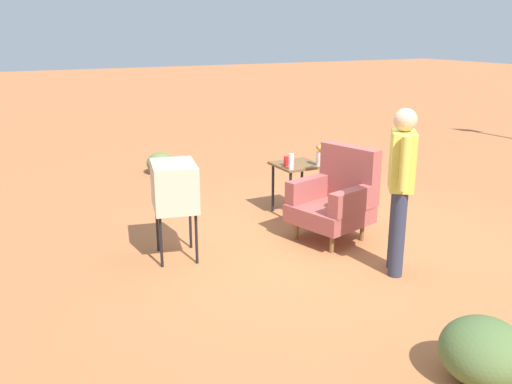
{
  "coord_description": "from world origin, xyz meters",
  "views": [
    {
      "loc": [
        4.81,
        -3.46,
        2.34
      ],
      "look_at": [
        -0.27,
        -0.84,
        0.65
      ],
      "focal_mm": 38.83,
      "sensor_mm": 36.0,
      "label": 1
    }
  ],
  "objects_px": {
    "tv_on_stand": "(175,187)",
    "soda_can_red": "(287,161)",
    "side_table": "(297,171)",
    "bottle_short_clear": "(291,162)",
    "armchair": "(336,197)",
    "flower_vase": "(320,154)",
    "person_standing": "(401,181)"
  },
  "relations": [
    {
      "from": "armchair",
      "to": "flower_vase",
      "type": "xyz_separation_m",
      "value": [
        -0.75,
        0.26,
        0.32
      ]
    },
    {
      "from": "armchair",
      "to": "flower_vase",
      "type": "relative_size",
      "value": 4.0
    },
    {
      "from": "soda_can_red",
      "to": "bottle_short_clear",
      "type": "relative_size",
      "value": 0.61
    },
    {
      "from": "tv_on_stand",
      "to": "armchair",
      "type": "bearing_deg",
      "value": 80.48
    },
    {
      "from": "person_standing",
      "to": "soda_can_red",
      "type": "bearing_deg",
      "value": -176.79
    },
    {
      "from": "armchair",
      "to": "soda_can_red",
      "type": "height_order",
      "value": "armchair"
    },
    {
      "from": "side_table",
      "to": "flower_vase",
      "type": "relative_size",
      "value": 2.55
    },
    {
      "from": "side_table",
      "to": "soda_can_red",
      "type": "relative_size",
      "value": 5.53
    },
    {
      "from": "person_standing",
      "to": "soda_can_red",
      "type": "distance_m",
      "value": 1.98
    },
    {
      "from": "side_table",
      "to": "tv_on_stand",
      "type": "relative_size",
      "value": 0.66
    },
    {
      "from": "armchair",
      "to": "soda_can_red",
      "type": "bearing_deg",
      "value": -172.81
    },
    {
      "from": "side_table",
      "to": "bottle_short_clear",
      "type": "bearing_deg",
      "value": -44.17
    },
    {
      "from": "soda_can_red",
      "to": "flower_vase",
      "type": "height_order",
      "value": "flower_vase"
    },
    {
      "from": "armchair",
      "to": "person_standing",
      "type": "relative_size",
      "value": 0.65
    },
    {
      "from": "tv_on_stand",
      "to": "bottle_short_clear",
      "type": "relative_size",
      "value": 5.15
    },
    {
      "from": "armchair",
      "to": "side_table",
      "type": "xyz_separation_m",
      "value": [
        -0.97,
        0.06,
        0.07
      ]
    },
    {
      "from": "armchair",
      "to": "person_standing",
      "type": "distance_m",
      "value": 1.13
    },
    {
      "from": "armchair",
      "to": "tv_on_stand",
      "type": "bearing_deg",
      "value": -99.52
    },
    {
      "from": "tv_on_stand",
      "to": "side_table",
      "type": "bearing_deg",
      "value": 109.38
    },
    {
      "from": "person_standing",
      "to": "bottle_short_clear",
      "type": "bearing_deg",
      "value": -174.91
    },
    {
      "from": "side_table",
      "to": "bottle_short_clear",
      "type": "xyz_separation_m",
      "value": [
        0.23,
        -0.22,
        0.2
      ]
    },
    {
      "from": "bottle_short_clear",
      "to": "person_standing",
      "type": "bearing_deg",
      "value": 5.09
    },
    {
      "from": "armchair",
      "to": "tv_on_stand",
      "type": "distance_m",
      "value": 1.87
    },
    {
      "from": "soda_can_red",
      "to": "bottle_short_clear",
      "type": "bearing_deg",
      "value": -13.86
    },
    {
      "from": "tv_on_stand",
      "to": "flower_vase",
      "type": "bearing_deg",
      "value": 101.99
    },
    {
      "from": "person_standing",
      "to": "tv_on_stand",
      "type": "bearing_deg",
      "value": -126.6
    },
    {
      "from": "armchair",
      "to": "side_table",
      "type": "relative_size",
      "value": 1.57
    },
    {
      "from": "tv_on_stand",
      "to": "flower_vase",
      "type": "distance_m",
      "value": 2.13
    },
    {
      "from": "tv_on_stand",
      "to": "soda_can_red",
      "type": "bearing_deg",
      "value": 110.14
    },
    {
      "from": "person_standing",
      "to": "soda_can_red",
      "type": "relative_size",
      "value": 13.44
    },
    {
      "from": "armchair",
      "to": "flower_vase",
      "type": "height_order",
      "value": "armchair"
    },
    {
      "from": "side_table",
      "to": "tv_on_stand",
      "type": "bearing_deg",
      "value": -70.62
    }
  ]
}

